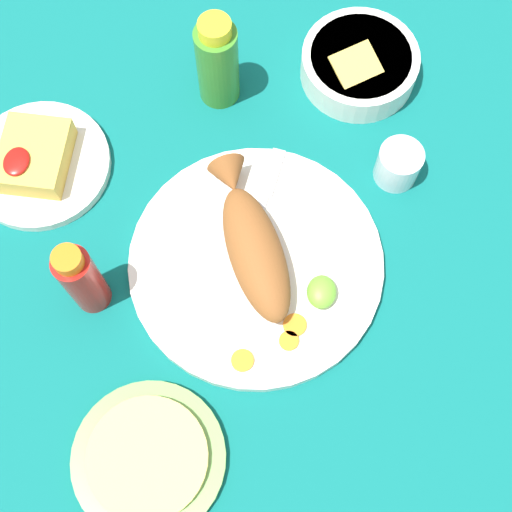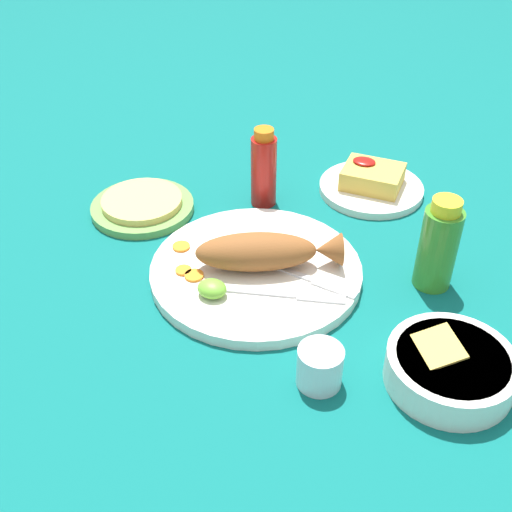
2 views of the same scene
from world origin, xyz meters
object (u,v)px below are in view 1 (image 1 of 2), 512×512
fork_far (298,213)px  hot_sauce_bottle_red (82,279)px  fork_near (263,202)px  side_plate_fries (40,165)px  tortilla_plate (149,459)px  main_plate (256,264)px  salt_cup (398,166)px  fried_fish (253,243)px  guacamole_bowl (359,64)px  hot_sauce_bottle_green (217,62)px

fork_far → hot_sauce_bottle_red: bearing=105.5°
fork_near → side_plate_fries: bearing=94.8°
side_plate_fries → tortilla_plate: bearing=30.9°
main_plate → salt_cup: 0.23m
main_plate → hot_sauce_bottle_red: (0.07, -0.20, 0.06)m
tortilla_plate → salt_cup: bearing=147.3°
fork_near → fried_fish: bearing=-175.4°
guacamole_bowl → fork_near: bearing=-25.6°
main_plate → hot_sauce_bottle_red: bearing=-71.6°
guacamole_bowl → tortilla_plate: bearing=-19.6°
salt_cup → hot_sauce_bottle_red: bearing=-59.0°
fork_near → tortilla_plate: bearing=173.5°
side_plate_fries → salt_cup: bearing=96.1°
hot_sauce_bottle_red → side_plate_fries: 0.21m
hot_sauce_bottle_green → main_plate: bearing=18.4°
hot_sauce_bottle_red → side_plate_fries: (-0.17, -0.11, -0.06)m
hot_sauce_bottle_red → side_plate_fries: bearing=-147.5°
hot_sauce_bottle_green → side_plate_fries: 0.28m
salt_cup → main_plate: bearing=-47.5°
hot_sauce_bottle_green → guacamole_bowl: size_ratio=0.91×
fork_near → salt_cup: bearing=-58.2°
guacamole_bowl → tortilla_plate: (0.56, -0.20, -0.02)m
fried_fish → guacamole_bowl: fried_fish is taller
fork_near → hot_sauce_bottle_green: hot_sauce_bottle_green is taller
fried_fish → guacamole_bowl: 0.32m
hot_sauce_bottle_red → guacamole_bowl: bearing=140.7°
main_plate → side_plate_fries: (-0.10, -0.31, -0.00)m
hot_sauce_bottle_red → hot_sauce_bottle_green: 0.34m
hot_sauce_bottle_green → side_plate_fries: size_ratio=0.78×
fried_fish → main_plate: bearing=-0.0°
main_plate → salt_cup: bearing=132.5°
fried_fish → tortilla_plate: (0.27, -0.09, -0.04)m
hot_sauce_bottle_red → guacamole_bowl: 0.49m
fork_far → hot_sauce_bottle_green: 0.23m
fork_near → hot_sauce_bottle_green: (-0.17, -0.08, 0.05)m
hot_sauce_bottle_green → guacamole_bowl: bearing=105.7°
fork_near → salt_cup: 0.19m
fork_near → fork_far: bearing=-94.1°
fried_fish → tortilla_plate: fried_fish is taller
fork_far → tortilla_plate: (0.33, -0.14, -0.01)m
fork_near → guacamole_bowl: (-0.22, 0.11, 0.01)m
fork_far → salt_cup: size_ratio=3.10×
hot_sauce_bottle_red → salt_cup: bearing=121.0°
hot_sauce_bottle_red → tortilla_plate: hot_sauce_bottle_red is taller
hot_sauce_bottle_green → tortilla_plate: 0.51m
fried_fish → guacamole_bowl: size_ratio=1.38×
fork_near → guacamole_bowl: size_ratio=1.13×
main_plate → fork_far: (-0.07, 0.05, 0.01)m
fork_far → guacamole_bowl: bearing=-28.7°
tortilla_plate → guacamole_bowl: bearing=160.4°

